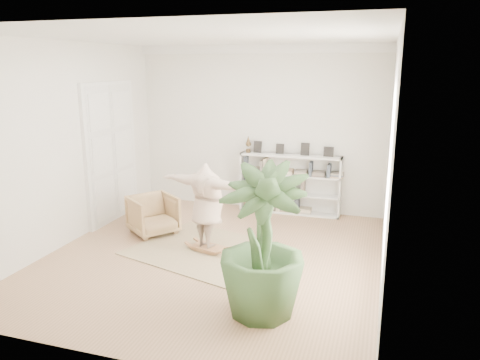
% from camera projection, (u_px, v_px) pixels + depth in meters
% --- Properties ---
extents(floor, '(6.00, 6.00, 0.00)m').
position_uv_depth(floor, '(213.00, 257.00, 7.98)').
color(floor, '#8F6A4A').
rests_on(floor, ground).
extents(room_shell, '(6.00, 6.00, 6.00)m').
position_uv_depth(room_shell, '(260.00, 49.00, 9.86)').
color(room_shell, silver).
rests_on(room_shell, floor).
extents(doors, '(0.09, 1.78, 2.92)m').
position_uv_depth(doors, '(112.00, 154.00, 9.64)').
color(doors, white).
rests_on(doors, floor).
extents(bookshelf, '(2.20, 0.35, 1.64)m').
position_uv_depth(bookshelf, '(290.00, 185.00, 10.22)').
color(bookshelf, silver).
rests_on(bookshelf, floor).
extents(armchair, '(1.15, 1.14, 0.75)m').
position_uv_depth(armchair, '(153.00, 215.00, 9.00)').
color(armchair, tan).
rests_on(armchair, floor).
extents(rug, '(2.96, 2.62, 0.02)m').
position_uv_depth(rug, '(208.00, 251.00, 8.21)').
color(rug, tan).
rests_on(rug, floor).
extents(rocker_board, '(0.63, 0.48, 0.12)m').
position_uv_depth(rocker_board, '(208.00, 247.00, 8.20)').
color(rocker_board, '#9A6A3D').
rests_on(rocker_board, rug).
extents(person, '(1.90, 1.00, 1.49)m').
position_uv_depth(person, '(207.00, 203.00, 8.00)').
color(person, '#C7AA95').
rests_on(person, rocker_board).
extents(houseplant, '(1.13, 1.13, 2.00)m').
position_uv_depth(houseplant, '(262.00, 242.00, 5.93)').
color(houseplant, '#304E27').
rests_on(houseplant, floor).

